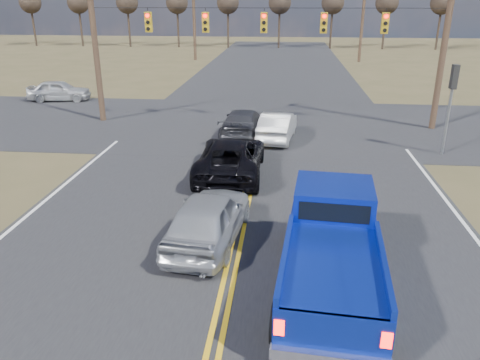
# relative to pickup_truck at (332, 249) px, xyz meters

# --- Properties ---
(ground) EXTENTS (160.00, 160.00, 0.00)m
(ground) POSITION_rel_pickup_truck_xyz_m (-2.41, -2.66, -1.04)
(ground) COLOR brown
(ground) RESTS_ON ground
(road_main) EXTENTS (14.00, 120.00, 0.02)m
(road_main) POSITION_rel_pickup_truck_xyz_m (-2.41, 7.34, -1.04)
(road_main) COLOR #28282B
(road_main) RESTS_ON ground
(road_cross) EXTENTS (120.00, 12.00, 0.02)m
(road_cross) POSITION_rel_pickup_truck_xyz_m (-2.41, 15.34, -1.04)
(road_cross) COLOR #28282B
(road_cross) RESTS_ON ground
(signal_gantry) EXTENTS (19.60, 4.83, 10.00)m
(signal_gantry) POSITION_rel_pickup_truck_xyz_m (-1.91, 15.13, 4.02)
(signal_gantry) COLOR #473323
(signal_gantry) RESTS_ON ground
(utility_poles) EXTENTS (19.60, 58.32, 10.00)m
(utility_poles) POSITION_rel_pickup_truck_xyz_m (-2.41, 14.34, 4.19)
(utility_poles) COLOR #473323
(utility_poles) RESTS_ON ground
(treeline) EXTENTS (87.00, 117.80, 7.40)m
(treeline) POSITION_rel_pickup_truck_xyz_m (-2.41, 24.31, 4.66)
(treeline) COLOR #33261C
(treeline) RESTS_ON ground
(pickup_truck) EXTENTS (2.67, 5.88, 2.15)m
(pickup_truck) POSITION_rel_pickup_truck_xyz_m (0.00, 0.00, 0.00)
(pickup_truck) COLOR black
(pickup_truck) RESTS_ON ground
(silver_suv) EXTENTS (2.23, 4.53, 1.49)m
(silver_suv) POSITION_rel_pickup_truck_xyz_m (-3.21, 2.00, -0.30)
(silver_suv) COLOR #A1A4A9
(silver_suv) RESTS_ON ground
(black_suv) EXTENTS (2.43, 5.23, 1.45)m
(black_suv) POSITION_rel_pickup_truck_xyz_m (-3.21, 7.40, -0.32)
(black_suv) COLOR black
(black_suv) RESTS_ON ground
(white_car_queue) EXTENTS (1.93, 4.27, 1.36)m
(white_car_queue) POSITION_rel_pickup_truck_xyz_m (-1.54, 12.50, -0.36)
(white_car_queue) COLOR #BEBEBE
(white_car_queue) RESTS_ON ground
(dgrey_car_queue) EXTENTS (2.25, 4.82, 1.36)m
(dgrey_car_queue) POSITION_rel_pickup_truck_xyz_m (-3.21, 12.84, -0.36)
(dgrey_car_queue) COLOR #36373C
(dgrey_car_queue) RESTS_ON ground
(cross_car_west) EXTENTS (2.28, 4.25, 1.38)m
(cross_car_west) POSITION_rel_pickup_truck_xyz_m (-16.32, 20.34, -0.36)
(cross_car_west) COLOR #BABABA
(cross_car_west) RESTS_ON ground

